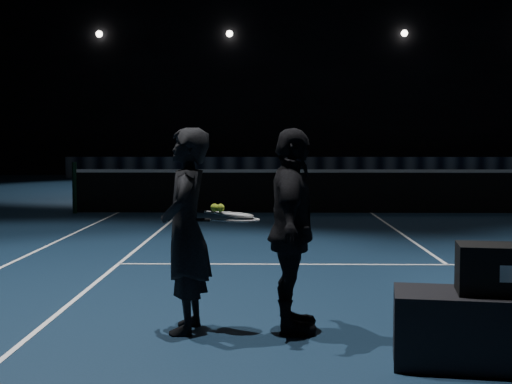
# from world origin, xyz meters

# --- Properties ---
(floor) EXTENTS (36.00, 36.00, 0.00)m
(floor) POSITION_xyz_m (0.00, 0.00, 0.00)
(floor) COLOR black
(floor) RESTS_ON ground
(wall_back) EXTENTS (30.00, 0.00, 30.00)m
(wall_back) POSITION_xyz_m (0.00, 18.00, 5.00)
(wall_back) COLOR black
(wall_back) RESTS_ON ground
(court_lines) EXTENTS (10.98, 23.78, 0.01)m
(court_lines) POSITION_xyz_m (0.00, 0.00, 0.00)
(court_lines) COLOR white
(court_lines) RESTS_ON floor
(net_post_left) EXTENTS (0.10, 0.10, 1.10)m
(net_post_left) POSITION_xyz_m (-6.40, 0.00, 0.55)
(net_post_left) COLOR black
(net_post_left) RESTS_ON floor
(net_mesh) EXTENTS (12.80, 0.02, 0.86)m
(net_mesh) POSITION_xyz_m (0.00, 0.00, 0.45)
(net_mesh) COLOR black
(net_mesh) RESTS_ON floor
(net_tape) EXTENTS (12.80, 0.03, 0.07)m
(net_tape) POSITION_xyz_m (0.00, 0.00, 0.92)
(net_tape) COLOR white
(net_tape) RESTS_ON net_mesh
(sponsor_backdrop) EXTENTS (22.00, 0.15, 0.90)m
(sponsor_backdrop) POSITION_xyz_m (0.00, 15.50, 0.45)
(sponsor_backdrop) COLOR black
(sponsor_backdrop) RESTS_ON floor
(fixtures_far) EXTENTS (20.00, 0.30, 0.30)m
(fixtures_far) POSITION_xyz_m (0.00, 17.80, 6.50)
(fixtures_far) COLOR white
(fixtures_far) RESTS_ON wall_back
(player_a) EXTENTS (0.43, 0.62, 1.64)m
(player_a) POSITION_xyz_m (-2.89, -9.57, 0.82)
(player_a) COLOR black
(player_a) RESTS_ON floor
(player_b) EXTENTS (0.44, 0.98, 1.64)m
(player_b) POSITION_xyz_m (-2.04, -9.57, 0.82)
(player_b) COLOR black
(player_b) RESTS_ON floor
(racket_lower) EXTENTS (0.68, 0.22, 0.03)m
(racket_lower) POSITION_xyz_m (-2.44, -9.57, 0.91)
(racket_lower) COLOR black
(racket_lower) RESTS_ON player_a
(racket_upper) EXTENTS (0.69, 0.27, 0.10)m
(racket_upper) POSITION_xyz_m (-2.49, -9.53, 0.95)
(racket_upper) COLOR black
(racket_upper) RESTS_ON player_b
(tennis_balls) EXTENTS (0.12, 0.10, 0.12)m
(tennis_balls) POSITION_xyz_m (-2.64, -9.56, 1.02)
(tennis_balls) COLOR #D0E12F
(tennis_balls) RESTS_ON racket_upper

